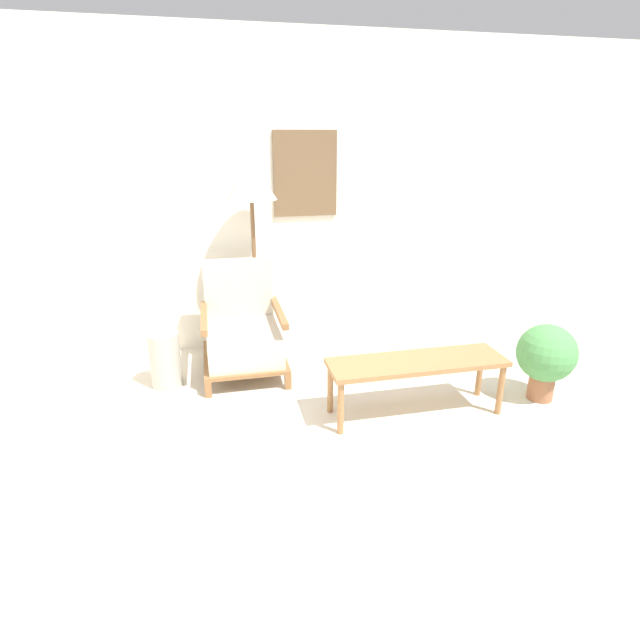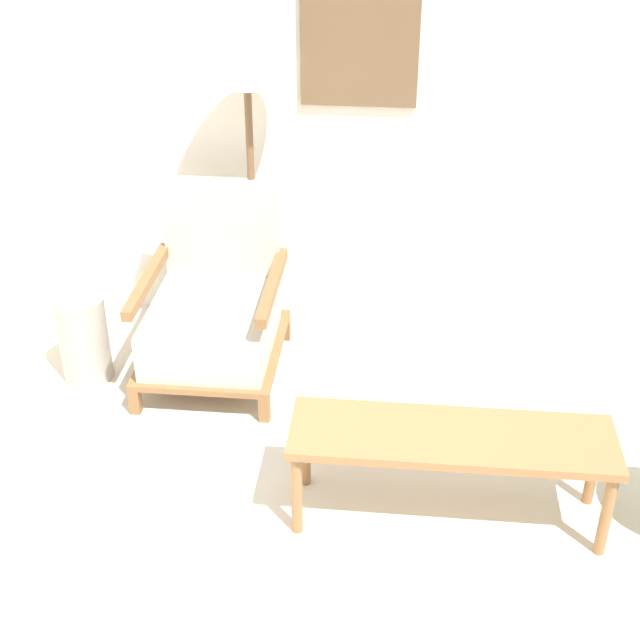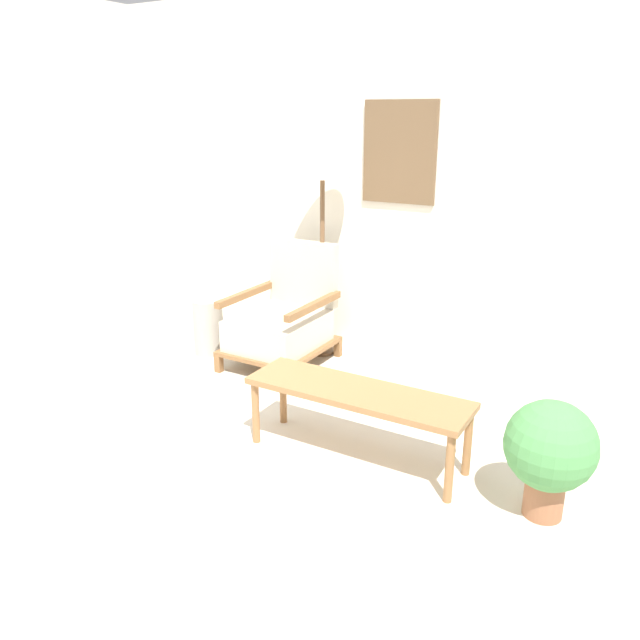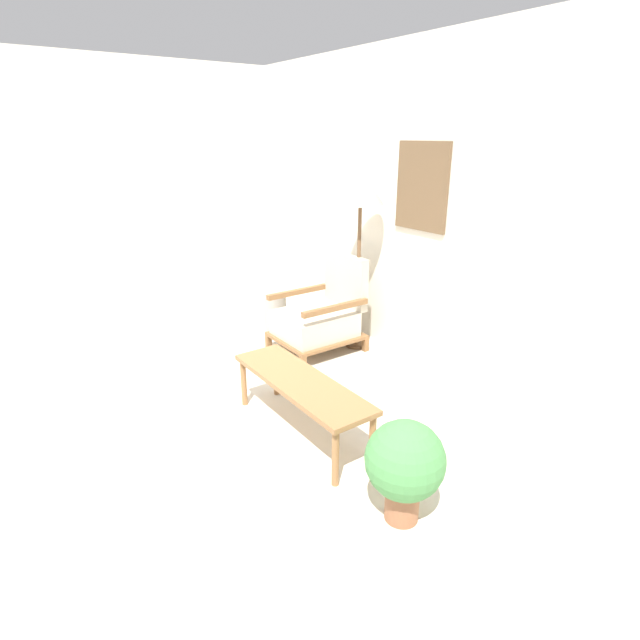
% 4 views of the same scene
% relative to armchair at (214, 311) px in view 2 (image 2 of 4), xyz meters
% --- Properties ---
extents(wall_back, '(8.00, 0.09, 2.70)m').
position_rel_armchair_xyz_m(wall_back, '(0.42, 0.62, 1.02)').
color(wall_back, silver).
rests_on(wall_back, ground_plane).
extents(armchair, '(0.66, 0.77, 0.89)m').
position_rel_armchair_xyz_m(armchair, '(0.00, 0.00, 0.00)').
color(armchair, brown).
rests_on(armchair, ground_plane).
extents(floor_lamp, '(0.42, 0.42, 1.68)m').
position_rel_armchair_xyz_m(floor_lamp, '(0.15, 0.33, 1.14)').
color(floor_lamp, brown).
rests_on(floor_lamp, ground_plane).
extents(coffee_table, '(1.24, 0.36, 0.41)m').
position_rel_armchair_xyz_m(coffee_table, '(1.12, -0.96, 0.03)').
color(coffee_table, olive).
rests_on(coffee_table, ground_plane).
extents(vase, '(0.24, 0.24, 0.44)m').
position_rel_armchair_xyz_m(vase, '(-0.62, -0.14, -0.11)').
color(vase, '#9E998E').
rests_on(vase, ground_plane).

